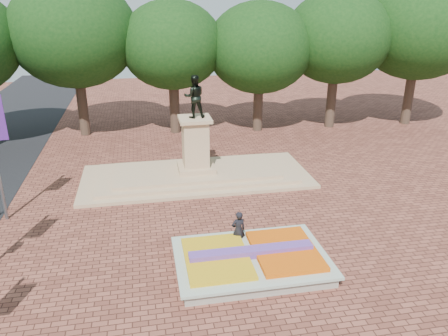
% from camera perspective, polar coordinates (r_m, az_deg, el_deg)
% --- Properties ---
extents(ground, '(90.00, 90.00, 0.00)m').
position_cam_1_polar(ground, '(20.28, -0.64, -10.00)').
color(ground, brown).
rests_on(ground, ground).
extents(flower_bed, '(6.30, 4.30, 0.91)m').
position_cam_1_polar(flower_bed, '(18.61, 3.66, -11.84)').
color(flower_bed, gray).
rests_on(flower_bed, ground).
extents(monument, '(14.00, 6.00, 6.40)m').
position_cam_1_polar(monument, '(27.00, -3.68, 0.40)').
color(monument, tan).
rests_on(monument, ground).
extents(tree_row_back, '(44.80, 8.80, 10.43)m').
position_cam_1_polar(tree_row_back, '(35.63, -2.21, 15.21)').
color(tree_row_back, '#35271D').
rests_on(tree_row_back, ground).
extents(pedestrian, '(0.72, 0.53, 1.80)m').
position_cam_1_polar(pedestrian, '(19.62, 1.89, -8.10)').
color(pedestrian, black).
rests_on(pedestrian, ground).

